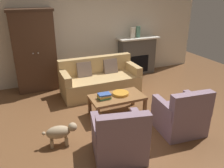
% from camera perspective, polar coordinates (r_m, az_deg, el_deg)
% --- Properties ---
extents(ground_plane, '(9.60, 9.60, 0.00)m').
position_cam_1_polar(ground_plane, '(4.80, 2.68, -8.24)').
color(ground_plane, brown).
extents(back_wall, '(7.20, 0.10, 2.80)m').
position_cam_1_polar(back_wall, '(6.60, -6.87, 13.16)').
color(back_wall, silver).
rests_on(back_wall, ground).
extents(fireplace, '(1.26, 0.48, 1.12)m').
position_cam_1_polar(fireplace, '(7.14, 6.14, 7.05)').
color(fireplace, '#4C4947').
rests_on(fireplace, ground).
extents(armoire, '(1.06, 0.57, 2.02)m').
position_cam_1_polar(armoire, '(6.12, -18.58, 7.74)').
color(armoire, '#472D1E').
rests_on(armoire, ground).
extents(couch, '(1.92, 0.86, 0.86)m').
position_cam_1_polar(couch, '(5.80, -3.05, 0.87)').
color(couch, tan).
rests_on(couch, ground).
extents(coffee_table, '(1.10, 0.60, 0.42)m').
position_cam_1_polar(coffee_table, '(4.74, 1.26, -3.61)').
color(coffee_table, olive).
rests_on(coffee_table, ground).
extents(fruit_bowl, '(0.33, 0.33, 0.05)m').
position_cam_1_polar(fruit_bowl, '(4.77, 2.14, -2.35)').
color(fruit_bowl, orange).
rests_on(fruit_bowl, coffee_table).
extents(book_stack, '(0.26, 0.19, 0.11)m').
position_cam_1_polar(book_stack, '(4.59, -1.93, -3.02)').
color(book_stack, '#427A4C').
rests_on(book_stack, coffee_table).
extents(mantel_vase_cream, '(0.14, 0.14, 0.30)m').
position_cam_1_polar(mantel_vase_cream, '(6.88, 5.11, 12.51)').
color(mantel_vase_cream, beige).
rests_on(mantel_vase_cream, fireplace).
extents(mantel_vase_jade, '(0.13, 0.13, 0.32)m').
position_cam_1_polar(mantel_vase_jade, '(6.97, 6.46, 12.65)').
color(mantel_vase_jade, slate).
rests_on(mantel_vase_jade, fireplace).
extents(armchair_near_left, '(0.91, 0.91, 0.88)m').
position_cam_1_polar(armchair_near_left, '(3.64, 1.77, -13.40)').
color(armchair_near_left, gray).
rests_on(armchair_near_left, ground).
extents(armchair_near_right, '(0.84, 0.84, 0.88)m').
position_cam_1_polar(armchair_near_right, '(4.40, 16.59, -7.59)').
color(armchair_near_right, gray).
rests_on(armchair_near_right, ground).
extents(dog, '(0.57, 0.25, 0.39)m').
position_cam_1_polar(dog, '(4.01, -12.62, -11.49)').
color(dog, tan).
rests_on(dog, ground).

